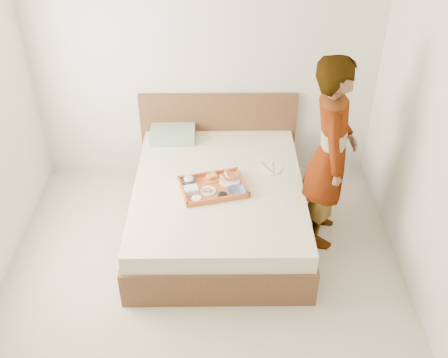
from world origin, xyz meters
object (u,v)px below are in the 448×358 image
bed (219,206)px  person (330,154)px  tray (213,187)px  dinner_plate (270,168)px

bed → person: 1.17m
bed → tray: 0.31m
tray → person: 1.08m
bed → dinner_plate: bearing=24.7°
dinner_plate → person: bearing=-34.1°
person → bed: bearing=93.5°
tray → bed: bearing=47.3°
person → tray: bearing=98.7°
bed → dinner_plate: (0.49, 0.23, 0.27)m
dinner_plate → person: (0.48, -0.32, 0.37)m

